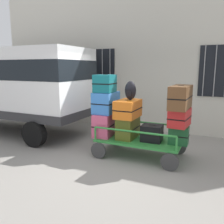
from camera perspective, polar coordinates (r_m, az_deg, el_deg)
The scene contains 15 objects.
ground_plane at distance 5.84m, azimuth 0.20°, elevation -10.51°, with size 40.00×40.00×0.00m, color gray.
building_wall at distance 8.18m, azimuth 8.98°, elevation 13.26°, with size 12.00×0.38×5.00m.
van at distance 8.27m, azimuth -22.24°, elevation 6.64°, with size 4.93×2.02×2.66m.
luggage_cart at distance 5.75m, azimuth 6.63°, elevation -7.23°, with size 2.04×1.13×0.43m.
cart_railing at distance 5.65m, azimuth 6.71°, elevation -3.90°, with size 1.93×1.00×0.32m.
suitcase_left_bottom at distance 5.96m, azimuth -1.62°, elevation -2.95°, with size 0.48×0.81×0.56m.
suitcase_left_middle at distance 5.90m, azimuth -1.46°, elevation 2.29°, with size 0.49×0.71×0.53m.
suitcase_left_top at distance 5.79m, azimuth -1.74°, elevation 6.88°, with size 0.48×0.55×0.43m.
suitcase_midleft_bottom at distance 5.76m, azimuth 3.87°, elevation -3.75°, with size 0.40×0.71×0.51m.
suitcase_midleft_middle at distance 5.64m, azimuth 3.85°, elevation 0.78°, with size 0.48×0.76×0.42m.
suitcase_center_bottom at distance 5.58m, azimuth 9.58°, elevation -5.01°, with size 0.49×0.44×0.38m.
suitcase_midright_bottom at distance 5.47m, azimuth 15.73°, elevation -5.41°, with size 0.43×0.29×0.42m.
suitcase_midright_middle at distance 5.38m, azimuth 15.96°, elevation -1.24°, with size 0.44×0.68×0.39m.
suitcase_midright_top at distance 5.29m, azimuth 16.17°, elevation 3.45°, with size 0.40×0.91×0.50m.
backpack at distance 5.58m, azimuth 4.43°, elevation 5.15°, with size 0.27×0.22×0.44m.
Camera 1 is at (2.27, -4.94, 2.11)m, focal length 38.01 mm.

